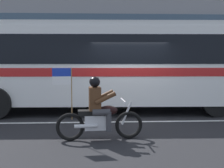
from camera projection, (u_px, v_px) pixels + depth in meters
name	position (u px, v px, depth m)	size (l,w,h in m)	color
ground_plane	(129.00, 118.00, 9.37)	(60.00, 60.00, 0.00)	black
sidewalk_curb	(118.00, 94.00, 14.43)	(28.00, 3.80, 0.15)	#B7B2A8
lane_center_stripe	(131.00, 122.00, 8.77)	(26.60, 0.14, 0.01)	silver
transit_bus	(113.00, 61.00, 10.35)	(12.68, 2.93, 3.22)	white
motorcycle_with_rider	(99.00, 113.00, 6.84)	(2.19, 0.64, 1.78)	black
fire_hydrant	(125.00, 89.00, 13.11)	(0.22, 0.30, 0.75)	gold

